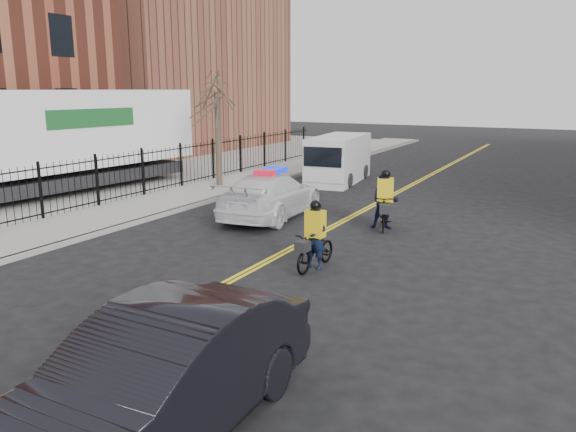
% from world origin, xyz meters
% --- Properties ---
extents(ground, '(120.00, 120.00, 0.00)m').
position_xyz_m(ground, '(0.00, 0.00, 0.00)').
color(ground, black).
rests_on(ground, ground).
extents(center_line_left, '(0.10, 60.00, 0.01)m').
position_xyz_m(center_line_left, '(-0.08, 8.00, 0.01)').
color(center_line_left, yellow).
rests_on(center_line_left, ground).
extents(center_line_right, '(0.10, 60.00, 0.01)m').
position_xyz_m(center_line_right, '(0.08, 8.00, 0.01)').
color(center_line_right, yellow).
rests_on(center_line_right, ground).
extents(sidewalk, '(3.00, 60.00, 0.15)m').
position_xyz_m(sidewalk, '(-7.50, 8.00, 0.07)').
color(sidewalk, '#97958F').
rests_on(sidewalk, ground).
extents(curb, '(0.20, 60.00, 0.15)m').
position_xyz_m(curb, '(-6.00, 8.00, 0.07)').
color(curb, '#97958F').
rests_on(curb, ground).
extents(iron_fence, '(0.12, 28.00, 2.00)m').
position_xyz_m(iron_fence, '(-9.00, 8.00, 1.00)').
color(iron_fence, black).
rests_on(iron_fence, ground).
extents(lot_pad, '(18.00, 60.00, 0.02)m').
position_xyz_m(lot_pad, '(-18.00, 8.00, 0.01)').
color(lot_pad, '#97958F').
rests_on(lot_pad, ground).
extents(warehouse_far, '(14.00, 18.00, 14.00)m').
position_xyz_m(warehouse_far, '(-23.00, 24.00, 7.00)').
color(warehouse_far, brown).
rests_on(warehouse_far, ground).
extents(street_tree, '(3.20, 3.20, 4.80)m').
position_xyz_m(street_tree, '(-7.60, 10.00, 3.53)').
color(street_tree, '#3C2C23').
rests_on(street_tree, sidewalk).
extents(police_cruiser, '(2.70, 5.58, 1.73)m').
position_xyz_m(police_cruiser, '(-2.54, 5.90, 0.79)').
color(police_cruiser, white).
rests_on(police_cruiser, ground).
extents(dark_sedan, '(1.91, 5.26, 1.72)m').
position_xyz_m(dark_sedan, '(2.69, -6.12, 0.86)').
color(dark_sedan, black).
rests_on(dark_sedan, ground).
extents(cargo_van, '(2.58, 5.54, 2.24)m').
position_xyz_m(cargo_van, '(-3.48, 14.16, 1.09)').
color(cargo_van, silver).
rests_on(cargo_van, ground).
extents(semi_trailer, '(4.04, 14.40, 4.43)m').
position_xyz_m(semi_trailer, '(-12.72, 5.05, 2.52)').
color(semi_trailer, white).
rests_on(semi_trailer, ground).
extents(cyclist_near, '(0.73, 1.84, 1.77)m').
position_xyz_m(cyclist_near, '(1.37, 1.30, 0.62)').
color(cyclist_near, black).
rests_on(cyclist_near, ground).
extents(cyclist_far, '(1.13, 2.01, 1.96)m').
position_xyz_m(cyclist_far, '(1.60, 6.09, 0.77)').
color(cyclist_far, black).
rests_on(cyclist_far, ground).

